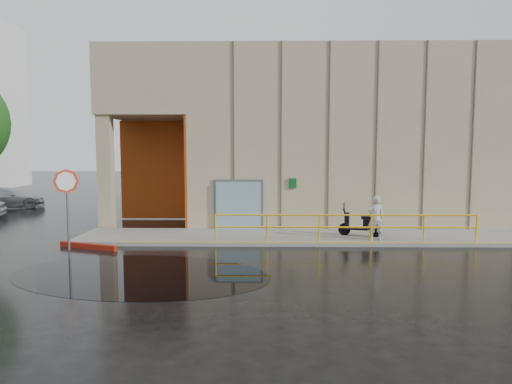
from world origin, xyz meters
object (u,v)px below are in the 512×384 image
person (376,218)px  car_c (5,198)px  scooter (361,217)px  stop_sign (67,192)px  red_curb (88,246)px

person → car_c: size_ratio=0.38×
scooter → stop_sign: stop_sign is taller
red_curb → car_c: car_c is taller
person → car_c: 22.02m
person → stop_sign: bearing=1.9°
stop_sign → car_c: bearing=112.1°
stop_sign → car_c: stop_sign is taller
scooter → red_curb: bearing=-154.3°
stop_sign → car_c: 14.12m
stop_sign → person: bearing=-9.7°
scooter → stop_sign: size_ratio=0.60×
person → red_curb: person is taller
stop_sign → red_curb: stop_sign is taller
red_curb → car_c: (-9.20, 10.88, 0.55)m
car_c → red_curb: bearing=-163.6°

